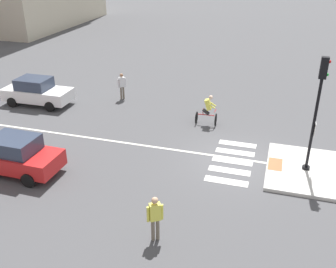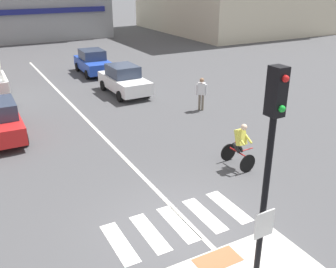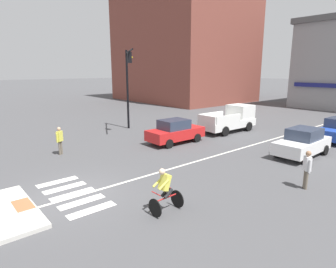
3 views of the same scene
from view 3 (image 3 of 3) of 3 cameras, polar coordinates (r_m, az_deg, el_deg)
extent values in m
plane|color=#474749|center=(12.39, -19.09, -11.53)|extent=(300.00, 300.00, 0.00)
cube|color=#DB5B38|center=(11.90, -27.08, -12.48)|extent=(1.10, 0.60, 0.01)
cube|color=silver|center=(13.95, -21.25, -8.91)|extent=(0.44, 1.80, 0.01)
cube|color=silver|center=(13.18, -19.97, -10.08)|extent=(0.44, 1.80, 0.01)
cube|color=silver|center=(12.43, -18.53, -11.39)|extent=(0.44, 1.80, 0.01)
cube|color=silver|center=(11.69, -16.89, -12.85)|extent=(0.44, 1.80, 0.01)
cube|color=silver|center=(10.97, -15.01, -14.50)|extent=(0.44, 1.80, 0.01)
cube|color=silver|center=(18.02, 12.30, -3.47)|extent=(0.14, 28.00, 0.01)
cylinder|color=black|center=(24.45, -8.12, 8.69)|extent=(0.18, 0.18, 6.53)
cylinder|color=black|center=(22.03, -7.81, 16.11)|extent=(4.34, 2.32, 0.11)
cube|color=black|center=(21.77, -7.71, 14.97)|extent=(0.37, 0.39, 0.80)
sphere|color=gold|center=(21.78, -7.25, 14.98)|extent=(0.12, 0.12, 0.12)
cube|color=brown|center=(48.35, 3.01, 16.76)|extent=(19.42, 15.64, 16.67)
cylinder|color=black|center=(22.61, 27.79, -0.60)|extent=(0.20, 0.61, 0.60)
cylinder|color=black|center=(24.92, 30.19, 0.26)|extent=(0.20, 0.61, 0.60)
cube|color=white|center=(18.31, 25.28, -2.07)|extent=(1.76, 4.12, 0.70)
cube|color=#2D384C|center=(18.30, 25.67, 0.05)|extent=(1.51, 1.92, 0.64)
cylinder|color=black|center=(16.96, 25.97, -4.48)|extent=(0.19, 0.60, 0.60)
cylinder|color=black|center=(17.62, 21.01, -3.41)|extent=(0.19, 0.60, 0.60)
cylinder|color=black|center=(19.26, 28.98, -2.84)|extent=(0.19, 0.60, 0.60)
cylinder|color=black|center=(19.85, 24.49, -1.96)|extent=(0.19, 0.60, 0.60)
cube|color=red|center=(19.62, 1.53, 0.10)|extent=(1.75, 4.12, 0.70)
cube|color=#2D384C|center=(19.39, 1.20, 1.97)|extent=(1.50, 1.92, 0.64)
cylinder|color=black|center=(21.13, 2.64, 0.03)|extent=(0.19, 0.60, 0.60)
cylinder|color=black|center=(19.96, 5.85, -0.78)|extent=(0.19, 0.60, 0.60)
cylinder|color=black|center=(19.55, -2.90, -1.01)|extent=(0.19, 0.60, 0.60)
cylinder|color=black|center=(18.28, 0.23, -1.97)|extent=(0.19, 0.60, 0.60)
cube|color=white|center=(23.61, 11.84, 2.07)|extent=(2.00, 5.14, 0.60)
cube|color=white|center=(24.73, 14.28, 4.42)|extent=(1.83, 1.73, 1.10)
cube|color=#2D384C|center=(25.38, 15.42, 4.75)|extent=(1.62, 0.11, 0.60)
cube|color=white|center=(23.31, 8.63, 3.56)|extent=(0.17, 2.81, 0.60)
cube|color=white|center=(22.18, 12.02, 2.95)|extent=(0.17, 2.81, 0.60)
cube|color=white|center=(21.65, 7.72, 2.88)|extent=(1.80, 0.13, 0.60)
cylinder|color=black|center=(25.44, 12.48, 2.11)|extent=(0.25, 0.76, 0.76)
cylinder|color=black|center=(24.38, 15.82, 1.47)|extent=(0.25, 0.76, 0.76)
cylinder|color=black|center=(23.21, 7.87, 1.28)|extent=(0.25, 0.76, 0.76)
cylinder|color=black|center=(22.04, 11.33, 0.54)|extent=(0.25, 0.76, 0.76)
cylinder|color=black|center=(10.05, -2.61, -14.62)|extent=(0.66, 0.06, 0.66)
cylinder|color=black|center=(10.67, 1.84, -12.89)|extent=(0.66, 0.06, 0.66)
cylinder|color=#B21E1E|center=(10.26, -0.31, -12.64)|extent=(0.08, 0.89, 0.05)
cylinder|color=#B21E1E|center=(10.29, 0.45, -11.44)|extent=(0.04, 0.04, 0.30)
cylinder|color=#B21E1E|center=(9.85, -2.42, -11.85)|extent=(0.44, 0.05, 0.04)
cylinder|color=black|center=(10.14, 0.08, -11.83)|extent=(0.13, 0.40, 0.33)
cylinder|color=black|center=(10.25, -0.53, -11.55)|extent=(0.13, 0.40, 0.33)
cube|color=#DBD64C|center=(9.96, -0.66, -9.60)|extent=(0.35, 0.39, 0.60)
sphere|color=beige|center=(9.74, -1.20, -7.55)|extent=(0.22, 0.22, 0.22)
cylinder|color=#DBD64C|center=(9.74, -0.83, -10.13)|extent=(0.10, 0.46, 0.31)
cylinder|color=#DBD64C|center=(9.96, -2.07, -9.60)|extent=(0.10, 0.46, 0.31)
cylinder|color=#6B6051|center=(18.17, -20.60, -2.54)|extent=(0.12, 0.12, 0.82)
cylinder|color=#6B6051|center=(18.05, -20.90, -2.67)|extent=(0.12, 0.12, 0.82)
cube|color=#DBD64C|center=(17.94, -20.93, -0.42)|extent=(0.38, 0.42, 0.60)
cylinder|color=#DBD64C|center=(18.13, -20.47, -0.41)|extent=(0.09, 0.09, 0.56)
cylinder|color=#DBD64C|center=(17.78, -21.36, -0.73)|extent=(0.09, 0.09, 0.56)
sphere|color=tan|center=(17.86, -21.04, 0.96)|extent=(0.22, 0.22, 0.22)
cylinder|color=#6B6051|center=(13.58, 25.73, -8.09)|extent=(0.12, 0.12, 0.82)
cylinder|color=#6B6051|center=(13.45, 25.99, -8.32)|extent=(0.12, 0.12, 0.82)
cube|color=silver|center=(13.29, 26.16, -5.33)|extent=(0.41, 0.41, 0.60)
cylinder|color=silver|center=(13.51, 25.76, -5.24)|extent=(0.09, 0.09, 0.56)
cylinder|color=silver|center=(13.11, 26.53, -5.85)|extent=(0.09, 0.09, 0.56)
sphere|color=#936B4C|center=(13.17, 26.35, -3.51)|extent=(0.22, 0.22, 0.22)
camera|label=1|loc=(26.43, -36.87, 18.62)|focal=41.51mm
camera|label=2|loc=(15.58, -55.15, 12.52)|focal=40.67mm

